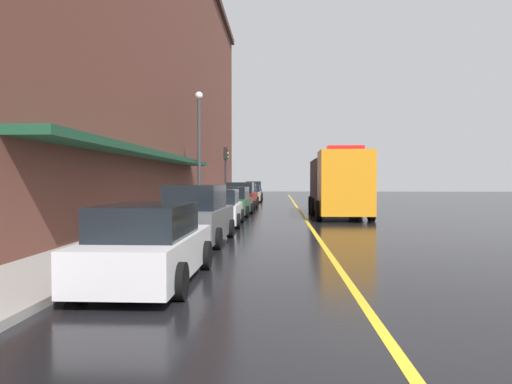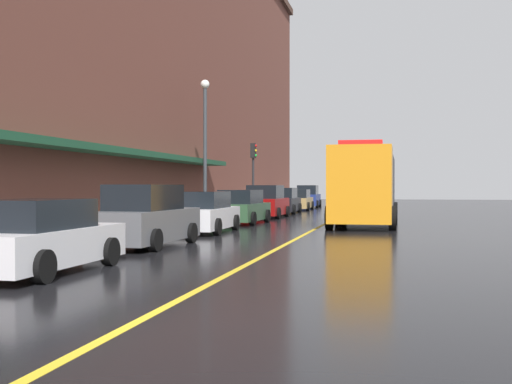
# 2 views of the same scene
# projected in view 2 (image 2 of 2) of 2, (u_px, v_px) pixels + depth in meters

# --- Properties ---
(ground_plane) EXTENTS (112.00, 112.00, 0.00)m
(ground_plane) POSITION_uv_depth(u_px,v_px,m) (331.00, 221.00, 32.89)
(ground_plane) COLOR black
(sidewalk_left) EXTENTS (2.40, 70.00, 0.15)m
(sidewalk_left) POSITION_uv_depth(u_px,v_px,m) (216.00, 218.00, 34.24)
(sidewalk_left) COLOR gray
(sidewalk_left) RESTS_ON ground
(lane_center_stripe) EXTENTS (0.16, 70.00, 0.01)m
(lane_center_stripe) POSITION_uv_depth(u_px,v_px,m) (331.00, 221.00, 32.89)
(lane_center_stripe) COLOR gold
(lane_center_stripe) RESTS_ON ground
(brick_building_left) EXTENTS (12.44, 64.00, 19.88)m
(brick_building_left) POSITION_uv_depth(u_px,v_px,m) (91.00, 38.00, 34.66)
(brick_building_left) COLOR brown
(brick_building_left) RESTS_ON ground
(parked_car_0) EXTENTS (2.00, 4.47, 1.54)m
(parked_car_0) POSITION_uv_depth(u_px,v_px,m) (40.00, 238.00, 13.14)
(parked_car_0) COLOR silver
(parked_car_0) RESTS_ON ground
(parked_car_1) EXTENTS (2.07, 4.61, 1.85)m
(parked_car_1) POSITION_uv_depth(u_px,v_px,m) (147.00, 218.00, 18.90)
(parked_car_1) COLOR #595B60
(parked_car_1) RESTS_ON ground
(parked_car_2) EXTENTS (2.12, 4.68, 1.60)m
(parked_car_2) POSITION_uv_depth(u_px,v_px,m) (204.00, 213.00, 24.62)
(parked_car_2) COLOR silver
(parked_car_2) RESTS_ON ground
(parked_car_3) EXTENTS (2.15, 4.52, 1.63)m
(parked_car_3) POSITION_uv_depth(u_px,v_px,m) (242.00, 208.00, 30.35)
(parked_car_3) COLOR #2D5133
(parked_car_3) RESTS_ON ground
(parked_car_4) EXTENTS (2.19, 4.24, 1.86)m
(parked_car_4) POSITION_uv_depth(u_px,v_px,m) (266.00, 203.00, 36.16)
(parked_car_4) COLOR maroon
(parked_car_4) RESTS_ON ground
(parked_car_5) EXTENTS (2.08, 4.70, 1.70)m
(parked_car_5) POSITION_uv_depth(u_px,v_px,m) (283.00, 201.00, 41.82)
(parked_car_5) COLOR black
(parked_car_5) RESTS_ON ground
(parked_car_6) EXTENTS (2.21, 4.91, 1.56)m
(parked_car_6) POSITION_uv_depth(u_px,v_px,m) (298.00, 200.00, 47.70)
(parked_car_6) COLOR #A5844C
(parked_car_6) RESTS_ON ground
(parked_car_7) EXTENTS (2.09, 4.42, 1.89)m
(parked_car_7) POSITION_uv_depth(u_px,v_px,m) (308.00, 197.00, 53.79)
(parked_car_7) COLOR navy
(parked_car_7) RESTS_ON ground
(utility_truck) EXTENTS (2.94, 9.11, 3.69)m
(utility_truck) POSITION_uv_depth(u_px,v_px,m) (365.00, 187.00, 29.13)
(utility_truck) COLOR orange
(utility_truck) RESTS_ON ground
(parking_meter_0) EXTENTS (0.14, 0.18, 1.33)m
(parking_meter_0) POSITION_uv_depth(u_px,v_px,m) (265.00, 197.00, 42.60)
(parking_meter_0) COLOR #4C4C51
(parking_meter_0) RESTS_ON sidewalk_left
(parking_meter_1) EXTENTS (0.14, 0.18, 1.33)m
(parking_meter_1) POSITION_uv_depth(u_px,v_px,m) (231.00, 200.00, 33.83)
(parking_meter_1) COLOR #4C4C51
(parking_meter_1) RESTS_ON sidewalk_left
(parking_meter_2) EXTENTS (0.14, 0.18, 1.33)m
(parking_meter_2) POSITION_uv_depth(u_px,v_px,m) (287.00, 195.00, 51.39)
(parking_meter_2) COLOR #4C4C51
(parking_meter_2) RESTS_ON sidewalk_left
(parking_meter_3) EXTENTS (0.14, 0.18, 1.33)m
(parking_meter_3) POSITION_uv_depth(u_px,v_px,m) (269.00, 197.00, 43.85)
(parking_meter_3) COLOR #4C4C51
(parking_meter_3) RESTS_ON sidewalk_left
(street_lamp_left) EXTENTS (0.44, 0.44, 6.94)m
(street_lamp_left) POSITION_uv_depth(u_px,v_px,m) (205.00, 134.00, 31.35)
(street_lamp_left) COLOR #33383D
(street_lamp_left) RESTS_ON sidewalk_left
(traffic_light_near) EXTENTS (0.38, 0.36, 4.30)m
(traffic_light_near) POSITION_uv_depth(u_px,v_px,m) (253.00, 164.00, 38.91)
(traffic_light_near) COLOR #232326
(traffic_light_near) RESTS_ON sidewalk_left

